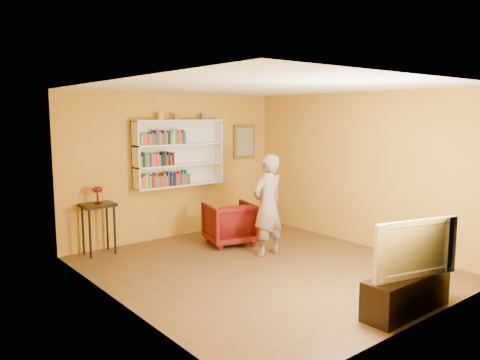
{
  "coord_description": "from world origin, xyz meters",
  "views": [
    {
      "loc": [
        -4.55,
        -5.11,
        2.29
      ],
      "look_at": [
        0.16,
        0.75,
        1.25
      ],
      "focal_mm": 35.0,
      "sensor_mm": 36.0,
      "label": 1
    }
  ],
  "objects_px": {
    "armchair": "(229,223)",
    "person": "(268,205)",
    "bookshelf": "(178,153)",
    "television": "(409,246)",
    "console_table": "(98,212)",
    "tv_cabinet": "(406,293)",
    "ruby_lustre": "(97,191)"
  },
  "relations": [
    {
      "from": "console_table",
      "to": "tv_cabinet",
      "type": "xyz_separation_m",
      "value": [
        1.88,
        -4.5,
        -0.48
      ]
    },
    {
      "from": "ruby_lustre",
      "to": "television",
      "type": "relative_size",
      "value": 0.24
    },
    {
      "from": "television",
      "to": "tv_cabinet",
      "type": "bearing_deg",
      "value": 0.0
    },
    {
      "from": "bookshelf",
      "to": "console_table",
      "type": "bearing_deg",
      "value": -174.44
    },
    {
      "from": "armchair",
      "to": "person",
      "type": "relative_size",
      "value": 0.49
    },
    {
      "from": "television",
      "to": "ruby_lustre",
      "type": "bearing_deg",
      "value": 127.64
    },
    {
      "from": "television",
      "to": "armchair",
      "type": "bearing_deg",
      "value": 101.96
    },
    {
      "from": "ruby_lustre",
      "to": "television",
      "type": "xyz_separation_m",
      "value": [
        1.88,
        -4.5,
        -0.27
      ]
    },
    {
      "from": "console_table",
      "to": "person",
      "type": "height_order",
      "value": "person"
    },
    {
      "from": "ruby_lustre",
      "to": "tv_cabinet",
      "type": "height_order",
      "value": "ruby_lustre"
    },
    {
      "from": "armchair",
      "to": "television",
      "type": "height_order",
      "value": "television"
    },
    {
      "from": "console_table",
      "to": "ruby_lustre",
      "type": "xyz_separation_m",
      "value": [
        0.0,
        0.0,
        0.35
      ]
    },
    {
      "from": "person",
      "to": "television",
      "type": "bearing_deg",
      "value": 80.75
    },
    {
      "from": "bookshelf",
      "to": "tv_cabinet",
      "type": "relative_size",
      "value": 1.4
    },
    {
      "from": "armchair",
      "to": "person",
      "type": "bearing_deg",
      "value": 109.74
    },
    {
      "from": "bookshelf",
      "to": "television",
      "type": "relative_size",
      "value": 1.55
    },
    {
      "from": "armchair",
      "to": "tv_cabinet",
      "type": "distance_m",
      "value": 3.65
    },
    {
      "from": "armchair",
      "to": "person",
      "type": "distance_m",
      "value": 1.05
    },
    {
      "from": "bookshelf",
      "to": "ruby_lustre",
      "type": "xyz_separation_m",
      "value": [
        -1.64,
        -0.16,
        -0.53
      ]
    },
    {
      "from": "bookshelf",
      "to": "armchair",
      "type": "height_order",
      "value": "bookshelf"
    },
    {
      "from": "ruby_lustre",
      "to": "television",
      "type": "height_order",
      "value": "ruby_lustre"
    },
    {
      "from": "bookshelf",
      "to": "ruby_lustre",
      "type": "distance_m",
      "value": 1.73
    },
    {
      "from": "console_table",
      "to": "bookshelf",
      "type": "bearing_deg",
      "value": 5.56
    },
    {
      "from": "armchair",
      "to": "person",
      "type": "height_order",
      "value": "person"
    },
    {
      "from": "tv_cabinet",
      "to": "television",
      "type": "distance_m",
      "value": 0.56
    },
    {
      "from": "bookshelf",
      "to": "armchair",
      "type": "distance_m",
      "value": 1.64
    },
    {
      "from": "bookshelf",
      "to": "person",
      "type": "distance_m",
      "value": 2.16
    },
    {
      "from": "bookshelf",
      "to": "armchair",
      "type": "xyz_separation_m",
      "value": [
        0.43,
        -1.02,
        -1.22
      ]
    },
    {
      "from": "person",
      "to": "tv_cabinet",
      "type": "height_order",
      "value": "person"
    },
    {
      "from": "armchair",
      "to": "bookshelf",
      "type": "bearing_deg",
      "value": -51.32
    },
    {
      "from": "armchair",
      "to": "television",
      "type": "xyz_separation_m",
      "value": [
        -0.19,
        -3.64,
        0.42
      ]
    },
    {
      "from": "bookshelf",
      "to": "ruby_lustre",
      "type": "bearing_deg",
      "value": -174.44
    }
  ]
}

